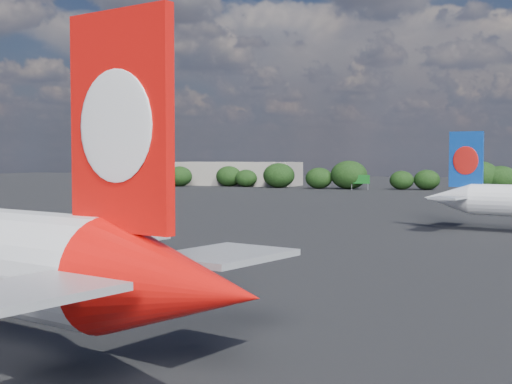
% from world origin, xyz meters
% --- Properties ---
extents(ground, '(500.00, 500.00, 0.00)m').
position_xyz_m(ground, '(0.00, 60.00, 0.00)').
color(ground, black).
rests_on(ground, ground).
extents(terminal_building, '(42.00, 16.00, 8.00)m').
position_xyz_m(terminal_building, '(-65.00, 192.00, 4.00)').
color(terminal_building, gray).
rests_on(terminal_building, ground).
extents(highway_sign, '(6.00, 0.30, 4.50)m').
position_xyz_m(highway_sign, '(-18.00, 176.00, 3.13)').
color(highway_sign, '#125C1A').
rests_on(highway_sign, ground).
extents(billboard_yellow, '(5.00, 0.30, 5.50)m').
position_xyz_m(billboard_yellow, '(12.00, 182.00, 3.87)').
color(billboard_yellow, yellow).
rests_on(billboard_yellow, ground).
extents(horizon_treeline, '(205.09, 16.67, 8.93)m').
position_xyz_m(horizon_treeline, '(19.15, 180.10, 3.94)').
color(horizon_treeline, black).
rests_on(horizon_treeline, ground).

